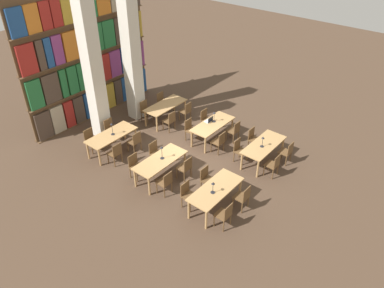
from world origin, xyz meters
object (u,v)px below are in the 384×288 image
(chair_13, at_px, (191,129))
(reading_table_5, at_px, (165,107))
(reading_table_2, at_px, (160,162))
(reading_table_3, at_px, (213,126))
(chair_23, at_px, (162,101))
(chair_22, at_px, (186,111))
(pillar_center, at_px, (131,51))
(chair_14, at_px, (234,130))
(chair_9, at_px, (136,165))
(chair_15, at_px, (206,119))
(chair_11, at_px, (156,152))
(chair_17, at_px, (91,139))
(chair_6, at_px, (287,152))
(desk_lamp_1, at_px, (263,140))
(laptop, at_px, (209,121))
(chair_18, at_px, (135,141))
(chair_5, at_px, (239,150))
(chair_1, at_px, (188,194))
(desk_lamp_3, at_px, (214,115))
(chair_20, at_px, (170,120))
(reading_table_0, at_px, (216,191))
(chair_0, at_px, (225,215))
(chair_16, at_px, (115,153))
(chair_3, at_px, (207,179))
(desk_lamp_4, at_px, (112,127))
(desk_lamp_2, at_px, (162,150))
(pillar_left, at_px, (92,65))
(chair_2, at_px, (243,197))
(chair_19, at_px, (111,129))
(chair_4, at_px, (273,164))
(chair_12, at_px, (219,142))
(chair_10, at_px, (185,167))
(reading_table_4, at_px, (112,136))
(reading_table_1, at_px, (264,146))
(chair_21, at_px, (146,110))
(desk_lamp_0, at_px, (213,186))

(chair_13, bearing_deg, reading_table_5, -105.42)
(reading_table_2, height_order, reading_table_3, same)
(chair_23, bearing_deg, chair_22, 90.00)
(pillar_center, distance_m, chair_14, 5.20)
(chair_9, bearing_deg, chair_15, -179.54)
(chair_11, relative_size, chair_17, 1.00)
(chair_13, height_order, chair_14, same)
(chair_6, height_order, desk_lamp_1, desk_lamp_1)
(chair_9, xyz_separation_m, laptop, (3.58, -0.45, 0.32))
(chair_18, xyz_separation_m, reading_table_5, (2.47, 0.71, 0.19))
(chair_5, xyz_separation_m, laptop, (0.53, 1.81, 0.32))
(desk_lamp_1, bearing_deg, chair_1, 169.41)
(desk_lamp_3, height_order, chair_20, desk_lamp_3)
(chair_6, height_order, laptop, laptop)
(reading_table_0, bearing_deg, chair_17, 94.56)
(chair_0, xyz_separation_m, chair_16, (0.06, 4.84, 0.00))
(chair_20, xyz_separation_m, chair_22, (1.04, 0.00, 0.00))
(chair_15, relative_size, chair_20, 1.00)
(chair_3, xyz_separation_m, desk_lamp_4, (-0.44, 4.09, 0.62))
(pillar_center, height_order, desk_lamp_2, pillar_center)
(reading_table_2, relative_size, chair_11, 2.22)
(pillar_left, xyz_separation_m, pillar_center, (1.95, 0.00, 0.00))
(chair_1, relative_size, chair_6, 1.00)
(chair_2, height_order, chair_19, same)
(chair_4, relative_size, desk_lamp_3, 2.00)
(chair_6, xyz_separation_m, chair_12, (-1.01, 2.28, 0.00))
(chair_2, height_order, chair_6, same)
(chair_10, bearing_deg, chair_11, 90.00)
(reading_table_0, distance_m, chair_16, 4.17)
(chair_2, relative_size, chair_17, 1.00)
(chair_6, distance_m, desk_lamp_2, 4.55)
(chair_4, bearing_deg, chair_20, 90.47)
(chair_1, height_order, reading_table_4, chair_1)
(chair_11, bearing_deg, reading_table_0, 80.76)
(chair_19, bearing_deg, reading_table_4, 53.19)
(chair_1, bearing_deg, chair_5, -178.46)
(chair_15, bearing_deg, pillar_left, -45.44)
(reading_table_1, relative_size, chair_13, 2.22)
(chair_23, bearing_deg, chair_6, 89.79)
(pillar_center, bearing_deg, reading_table_1, -84.74)
(chair_21, xyz_separation_m, chair_23, (1.04, 0.00, 0.00))
(chair_2, bearing_deg, chair_3, 90.00)
(reading_table_0, height_order, chair_1, chair_1)
(laptop, bearing_deg, chair_9, -7.11)
(chair_18, bearing_deg, pillar_left, 89.99)
(chair_2, height_order, desk_lamp_0, desk_lamp_0)
(reading_table_0, bearing_deg, chair_21, 65.72)
(pillar_center, relative_size, chair_4, 6.78)
(chair_2, height_order, desk_lamp_3, desk_lamp_3)
(chair_4, relative_size, chair_18, 1.00)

